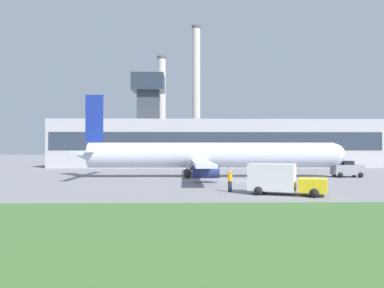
% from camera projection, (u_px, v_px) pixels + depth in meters
% --- Properties ---
extents(ground_plane, '(400.00, 400.00, 0.00)m').
position_uv_depth(ground_plane, '(238.00, 181.00, 43.17)').
color(ground_plane, gray).
extents(terminal_building, '(64.92, 15.07, 19.21)m').
position_uv_depth(terminal_building, '(211.00, 142.00, 78.58)').
color(terminal_building, '#B2B2B7').
rests_on(terminal_building, ground_plane).
extents(smokestack_left, '(2.56, 2.56, 30.02)m').
position_uv_depth(smokestack_left, '(162.00, 109.00, 106.12)').
color(smokestack_left, beige).
rests_on(smokestack_left, ground_plane).
extents(smokestack_right, '(2.67, 2.67, 39.68)m').
position_uv_depth(smokestack_right, '(196.00, 93.00, 109.13)').
color(smokestack_right, beige).
rests_on(smokestack_right, ground_plane).
extents(airplane, '(35.24, 29.90, 10.69)m').
position_uv_depth(airplane, '(208.00, 155.00, 48.72)').
color(airplane, silver).
rests_on(airplane, ground_plane).
extents(pushback_tug, '(3.80, 2.52, 2.11)m').
position_uv_depth(pushback_tug, '(347.00, 170.00, 48.54)').
color(pushback_tug, gray).
rests_on(pushback_tug, ground_plane).
extents(baggage_truck, '(6.41, 4.32, 2.47)m').
position_uv_depth(baggage_truck, '(281.00, 179.00, 30.01)').
color(baggage_truck, yellow).
rests_on(baggage_truck, ground_plane).
extents(ground_crew_person, '(0.55, 0.55, 1.85)m').
position_uv_depth(ground_crew_person, '(230.00, 181.00, 32.02)').
color(ground_crew_person, '#23283D').
rests_on(ground_crew_person, ground_plane).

